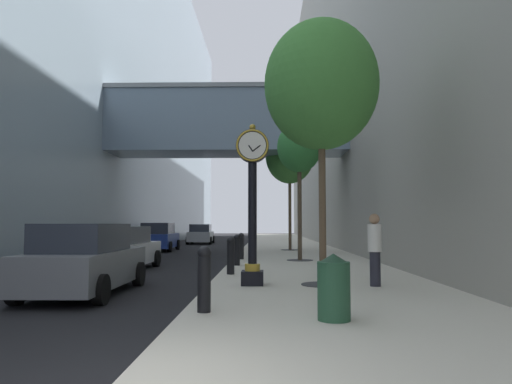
% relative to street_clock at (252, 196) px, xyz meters
% --- Properties ---
extents(ground_plane, '(110.00, 110.00, 0.00)m').
position_rel_street_clock_xyz_m(ground_plane, '(-1.13, 19.47, -2.37)').
color(ground_plane, black).
rests_on(ground_plane, ground).
extents(sidewalk_right, '(5.94, 80.00, 0.14)m').
position_rel_street_clock_xyz_m(sidewalk_right, '(1.84, 22.47, -2.30)').
color(sidewalk_right, beige).
rests_on(sidewalk_right, ground).
extents(building_block_left, '(22.54, 80.00, 27.99)m').
position_rel_street_clock_xyz_m(building_block_left, '(-12.84, 22.41, 11.58)').
color(building_block_left, '#93A8B7').
rests_on(building_block_left, ground).
extents(building_block_right, '(9.00, 80.00, 28.28)m').
position_rel_street_clock_xyz_m(building_block_right, '(9.31, 22.47, 11.77)').
color(building_block_right, gray).
rests_on(building_block_right, ground).
extents(street_clock, '(0.84, 0.55, 4.08)m').
position_rel_street_clock_xyz_m(street_clock, '(0.00, 0.00, 0.00)').
color(street_clock, black).
rests_on(street_clock, sidewalk_right).
extents(bollard_nearest, '(0.24, 0.24, 1.14)m').
position_rel_street_clock_xyz_m(bollard_nearest, '(-0.73, -3.64, -1.63)').
color(bollard_nearest, black).
rests_on(bollard_nearest, sidewalk_right).
extents(bollard_third, '(0.24, 0.24, 1.14)m').
position_rel_street_clock_xyz_m(bollard_third, '(-0.73, 2.52, -1.63)').
color(bollard_third, black).
rests_on(bollard_third, sidewalk_right).
extents(bollard_fourth, '(0.24, 0.24, 1.14)m').
position_rel_street_clock_xyz_m(bollard_fourth, '(-0.73, 5.60, -1.63)').
color(bollard_fourth, black).
rests_on(bollard_fourth, sidewalk_right).
extents(bollard_fifth, '(0.24, 0.24, 1.14)m').
position_rel_street_clock_xyz_m(bollard_fifth, '(-0.73, 8.67, -1.63)').
color(bollard_fifth, black).
rests_on(bollard_fifth, sidewalk_right).
extents(street_tree_near, '(2.93, 2.93, 6.79)m').
position_rel_street_clock_xyz_m(street_tree_near, '(1.77, 0.06, 2.86)').
color(street_tree_near, '#333335').
rests_on(street_tree_near, sidewalk_right).
extents(street_tree_mid_near, '(1.89, 1.89, 5.90)m').
position_rel_street_clock_xyz_m(street_tree_mid_near, '(1.77, 8.03, 2.52)').
color(street_tree_mid_near, '#333335').
rests_on(street_tree_mid_near, sidewalk_right).
extents(street_tree_mid_far, '(2.89, 2.89, 7.26)m').
position_rel_street_clock_xyz_m(street_tree_mid_far, '(1.77, 15.99, 3.35)').
color(street_tree_mid_far, '#333335').
rests_on(street_tree_mid_far, sidewalk_right).
extents(trash_bin, '(0.53, 0.53, 1.05)m').
position_rel_street_clock_xyz_m(trash_bin, '(1.42, -4.28, -1.69)').
color(trash_bin, '#234C33').
rests_on(trash_bin, sidewalk_right).
extents(pedestrian_walking, '(0.46, 0.46, 1.78)m').
position_rel_street_clock_xyz_m(pedestrian_walking, '(3.03, -0.16, -1.28)').
color(pedestrian_walking, '#23232D').
rests_on(pedestrian_walking, sidewalk_right).
extents(car_white_near, '(2.04, 4.48, 1.58)m').
position_rel_street_clock_xyz_m(car_white_near, '(-4.87, 5.05, -1.60)').
color(car_white_near, silver).
rests_on(car_white_near, ground).
extents(car_blue_mid, '(2.19, 4.32, 1.74)m').
position_rel_street_clock_xyz_m(car_blue_mid, '(-6.35, 17.42, -1.53)').
color(car_blue_mid, navy).
rests_on(car_blue_mid, ground).
extents(car_silver_far, '(2.22, 4.52, 1.66)m').
position_rel_street_clock_xyz_m(car_silver_far, '(-5.20, 28.08, -1.56)').
color(car_silver_far, '#B7BABF').
rests_on(car_silver_far, ground).
extents(car_grey_trailing, '(2.01, 4.45, 1.67)m').
position_rel_street_clock_xyz_m(car_grey_trailing, '(-3.93, -0.76, -1.56)').
color(car_grey_trailing, slate).
rests_on(car_grey_trailing, ground).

